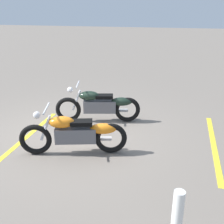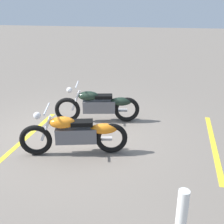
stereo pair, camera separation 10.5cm
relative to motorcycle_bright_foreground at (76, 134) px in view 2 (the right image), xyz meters
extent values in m
plane|color=slate|center=(-0.45, 0.85, -0.46)|extent=(60.00, 60.00, 0.00)
torus|color=black|center=(-0.81, -0.20, -0.13)|extent=(0.68, 0.27, 0.67)
torus|color=black|center=(0.70, 0.17, -0.13)|extent=(0.68, 0.27, 0.67)
cube|color=#59595E|center=(-0.01, -0.01, -0.04)|extent=(0.87, 0.41, 0.32)
ellipsoid|color=orange|center=(-0.27, -0.07, 0.26)|extent=(0.57, 0.40, 0.24)
ellipsoid|color=orange|center=(0.55, 0.13, 0.10)|extent=(0.60, 0.37, 0.22)
cube|color=black|center=(0.12, 0.03, 0.24)|extent=(0.48, 0.34, 0.09)
cylinder|color=silver|center=(-0.59, -0.15, 0.13)|extent=(0.27, 0.12, 0.56)
cylinder|color=silver|center=(-0.54, -0.14, 0.56)|extent=(0.18, 0.61, 0.04)
sphere|color=silver|center=(-0.74, -0.18, 0.42)|extent=(0.15, 0.15, 0.15)
cylinder|color=silver|center=(0.35, 0.23, -0.20)|extent=(0.70, 0.25, 0.09)
torus|color=black|center=(-0.74, 1.56, -0.13)|extent=(0.68, 0.24, 0.67)
torus|color=black|center=(0.79, 1.87, -0.13)|extent=(0.68, 0.24, 0.67)
cube|color=#59595E|center=(0.07, 1.73, -0.04)|extent=(0.87, 0.38, 0.32)
ellipsoid|color=black|center=(-0.19, 1.67, 0.26)|extent=(0.57, 0.38, 0.24)
ellipsoid|color=black|center=(0.63, 1.84, 0.10)|extent=(0.60, 0.35, 0.22)
cube|color=black|center=(0.20, 1.75, 0.24)|extent=(0.48, 0.32, 0.09)
cylinder|color=silver|center=(-0.51, 1.61, 0.13)|extent=(0.27, 0.11, 0.56)
cylinder|color=silver|center=(-0.47, 1.62, 0.56)|extent=(0.16, 0.61, 0.04)
sphere|color=silver|center=(-0.66, 1.58, 0.42)|extent=(0.15, 0.15, 0.15)
cylinder|color=silver|center=(0.44, 1.94, -0.20)|extent=(0.70, 0.23, 0.09)
cylinder|color=white|center=(2.01, -2.12, -0.01)|extent=(0.14, 0.14, 0.91)
cube|color=yellow|center=(-1.41, 0.38, -0.46)|extent=(0.25, 3.20, 0.01)
cube|color=yellow|center=(2.89, 0.94, -0.46)|extent=(0.25, 3.20, 0.01)
camera|label=1|loc=(1.77, -4.92, 2.53)|focal=44.80mm
camera|label=2|loc=(1.67, -4.94, 2.53)|focal=44.80mm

